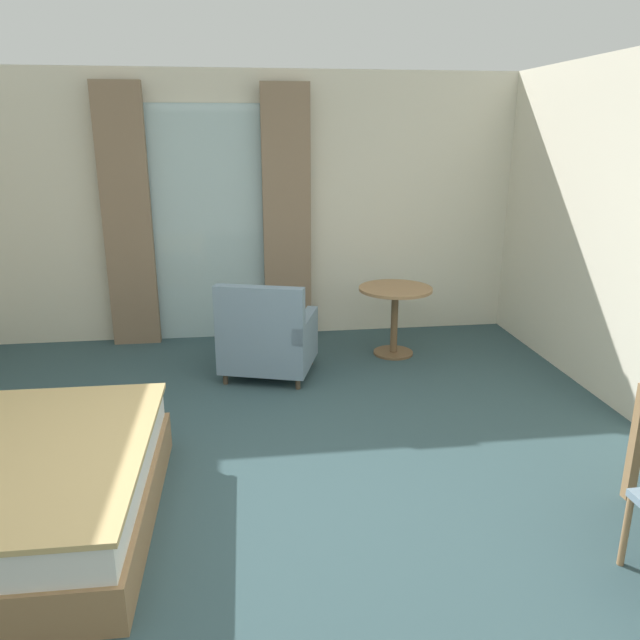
{
  "coord_description": "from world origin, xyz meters",
  "views": [
    {
      "loc": [
        -0.07,
        -3.22,
        2.17
      ],
      "look_at": [
        0.43,
        0.52,
        1.01
      ],
      "focal_mm": 34.55,
      "sensor_mm": 36.0,
      "label": 1
    }
  ],
  "objects": [
    {
      "name": "curtain_panel_left",
      "position": [
        -1.17,
        3.23,
        1.32
      ],
      "size": [
        0.48,
        0.1,
        2.64
      ],
      "primitive_type": "cube",
      "color": "#897056",
      "rests_on": "ground"
    },
    {
      "name": "round_cafe_table",
      "position": [
        1.46,
        2.52,
        0.52
      ],
      "size": [
        0.73,
        0.73,
        0.7
      ],
      "color": "#9E754C",
      "rests_on": "ground"
    },
    {
      "name": "curtain_panel_right",
      "position": [
        0.45,
        3.23,
        1.32
      ],
      "size": [
        0.5,
        0.1,
        2.64
      ],
      "primitive_type": "cube",
      "color": "#897056",
      "rests_on": "ground"
    },
    {
      "name": "wall_back",
      "position": [
        0.0,
        3.41,
        1.39
      ],
      "size": [
        6.08,
        0.12,
        2.77
      ],
      "primitive_type": "cube",
      "color": "silver",
      "rests_on": "ground"
    },
    {
      "name": "armchair_by_window",
      "position": [
        0.16,
        2.09,
        0.35
      ],
      "size": [
        0.97,
        0.93,
        0.91
      ],
      "color": "gray",
      "rests_on": "ground"
    },
    {
      "name": "balcony_glass_door",
      "position": [
        -0.36,
        3.33,
        1.22
      ],
      "size": [
        1.18,
        0.02,
        2.44
      ],
      "primitive_type": "cube",
      "color": "silver",
      "rests_on": "ground"
    },
    {
      "name": "ground",
      "position": [
        0.0,
        0.0,
        -0.05
      ],
      "size": [
        6.48,
        7.34,
        0.1
      ],
      "primitive_type": "cube",
      "color": "#334C51"
    }
  ]
}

